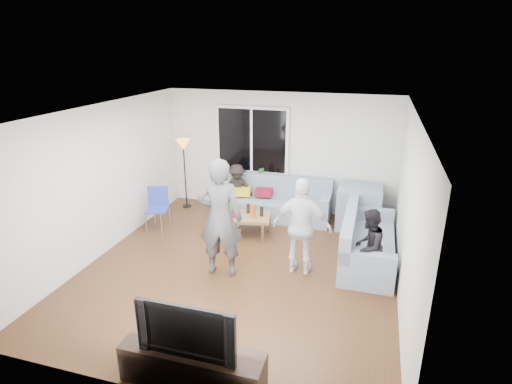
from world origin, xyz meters
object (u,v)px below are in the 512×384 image
(tv_console, at_px, (193,367))
(television, at_px, (190,326))
(coffee_table, at_px, (241,225))
(player_left, at_px, (220,218))
(side_chair, at_px, (157,210))
(spectator_right, at_px, (368,246))
(floor_lamp, at_px, (185,174))
(sofa_right_section, at_px, (369,239))
(spectator_back, at_px, (237,189))
(player_right, at_px, (302,227))
(sofa_back_section, at_px, (276,198))

(tv_console, bearing_deg, television, 0.00)
(coffee_table, distance_m, player_left, 1.65)
(side_chair, bearing_deg, player_left, -51.43)
(spectator_right, relative_size, tv_console, 0.75)
(player_left, bearing_deg, television, 95.86)
(side_chair, bearing_deg, television, -74.06)
(floor_lamp, distance_m, television, 5.32)
(sofa_right_section, bearing_deg, spectator_back, 62.81)
(side_chair, distance_m, tv_console, 4.18)
(spectator_back, relative_size, television, 1.00)
(floor_lamp, relative_size, television, 1.43)
(tv_console, bearing_deg, player_right, 75.36)
(tv_console, bearing_deg, player_left, 103.05)
(side_chair, distance_m, floor_lamp, 1.36)
(side_chair, relative_size, spectator_right, 0.71)
(coffee_table, relative_size, player_left, 0.57)
(player_right, bearing_deg, coffee_table, -36.82)
(sofa_back_section, xyz_separation_m, coffee_table, (-0.45, -1.04, -0.22))
(player_right, bearing_deg, sofa_back_section, -65.38)
(spectator_back, height_order, tv_console, spectator_back)
(coffee_table, height_order, television, television)
(side_chair, relative_size, spectator_back, 0.79)
(floor_lamp, bearing_deg, player_right, -34.74)
(sofa_back_section, bearing_deg, side_chair, -148.28)
(tv_console, bearing_deg, side_chair, 124.00)
(sofa_right_section, height_order, side_chair, side_chair)
(player_left, relative_size, television, 1.77)
(player_right, distance_m, television, 2.76)
(coffee_table, distance_m, player_right, 1.83)
(player_left, xyz_separation_m, player_right, (1.22, 0.40, -0.17))
(sofa_back_section, bearing_deg, spectator_right, -46.94)
(coffee_table, distance_m, television, 3.83)
(sofa_back_section, relative_size, coffee_table, 2.09)
(sofa_back_section, bearing_deg, floor_lamp, 179.89)
(player_right, relative_size, spectator_right, 1.33)
(sofa_back_section, xyz_separation_m, spectator_right, (1.96, -2.09, 0.18))
(spectator_back, distance_m, tv_console, 4.94)
(television, bearing_deg, floor_lamp, 116.08)
(sofa_right_section, height_order, floor_lamp, floor_lamp)
(side_chair, xyz_separation_m, floor_lamp, (0.00, 1.31, 0.35))
(television, bearing_deg, player_left, 103.05)
(spectator_right, height_order, television, spectator_right)
(side_chair, height_order, player_left, player_left)
(coffee_table, height_order, tv_console, tv_console)
(spectator_right, bearing_deg, sofa_back_section, -120.25)
(sofa_back_section, height_order, sofa_right_section, same)
(side_chair, xyz_separation_m, player_right, (3.03, -0.79, 0.37))
(side_chair, bearing_deg, spectator_right, -29.00)
(coffee_table, height_order, spectator_back, spectator_back)
(spectator_back, xyz_separation_m, television, (1.12, -4.80, 0.21))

